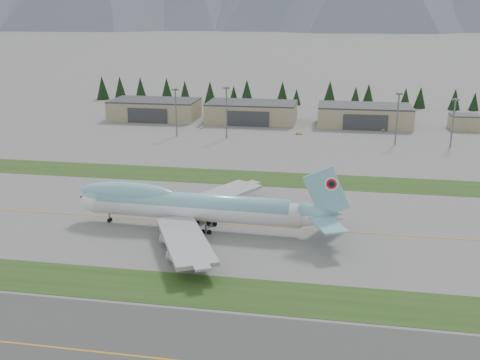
% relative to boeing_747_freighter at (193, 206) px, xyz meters
% --- Properties ---
extents(ground, '(7000.00, 7000.00, 0.00)m').
position_rel_boeing_747_freighter_xyz_m(ground, '(8.11, 4.58, -6.54)').
color(ground, slate).
rests_on(ground, ground).
extents(grass_strip_near, '(400.00, 14.00, 0.08)m').
position_rel_boeing_747_freighter_xyz_m(grass_strip_near, '(8.11, -33.42, -6.54)').
color(grass_strip_near, '#264719').
rests_on(grass_strip_near, ground).
extents(grass_strip_far, '(400.00, 18.00, 0.08)m').
position_rel_boeing_747_freighter_xyz_m(grass_strip_far, '(8.11, 49.58, -6.54)').
color(grass_strip_far, '#264719').
rests_on(grass_strip_far, ground).
extents(asphalt_taxiway, '(400.00, 32.00, 0.04)m').
position_rel_boeing_747_freighter_xyz_m(asphalt_taxiway, '(8.11, -57.42, -6.54)').
color(asphalt_taxiway, '#3D3D3D').
rests_on(asphalt_taxiway, ground).
extents(taxiway_line_main, '(400.00, 0.40, 0.02)m').
position_rel_boeing_747_freighter_xyz_m(taxiway_line_main, '(8.11, 4.58, -6.54)').
color(taxiway_line_main, orange).
rests_on(taxiway_line_main, ground).
extents(taxiway_line_near, '(400.00, 0.40, 0.02)m').
position_rel_boeing_747_freighter_xyz_m(taxiway_line_near, '(8.11, -57.42, -6.54)').
color(taxiway_line_near, orange).
rests_on(taxiway_line_near, ground).
extents(boeing_747_freighter, '(74.90, 65.00, 19.83)m').
position_rel_boeing_747_freighter_xyz_m(boeing_747_freighter, '(0.00, 0.00, 0.00)').
color(boeing_747_freighter, white).
rests_on(boeing_747_freighter, ground).
extents(hangar_left, '(48.00, 26.60, 10.80)m').
position_rel_boeing_747_freighter_xyz_m(hangar_left, '(-61.89, 154.47, -1.15)').
color(hangar_left, gray).
rests_on(hangar_left, ground).
extents(hangar_center, '(48.00, 26.60, 10.80)m').
position_rel_boeing_747_freighter_xyz_m(hangar_center, '(-6.89, 154.47, -1.15)').
color(hangar_center, gray).
rests_on(hangar_center, ground).
extents(hangar_right, '(48.00, 26.60, 10.80)m').
position_rel_boeing_747_freighter_xyz_m(hangar_right, '(53.11, 154.47, -1.15)').
color(hangar_right, gray).
rests_on(hangar_right, ground).
extents(control_shed, '(14.00, 12.00, 7.60)m').
position_rel_boeing_747_freighter_xyz_m(control_shed, '(103.11, 152.58, -2.74)').
color(control_shed, gray).
rests_on(control_shed, ground).
extents(floodlight_masts, '(151.11, 4.45, 24.15)m').
position_rel_boeing_747_freighter_xyz_m(floodlight_masts, '(41.79, 111.75, 9.31)').
color(floodlight_masts, slate).
rests_on(floodlight_masts, ground).
extents(service_vehicle_a, '(1.43, 3.23, 1.08)m').
position_rel_boeing_747_freighter_xyz_m(service_vehicle_a, '(-29.86, 132.90, -6.54)').
color(service_vehicle_a, white).
rests_on(service_vehicle_a, ground).
extents(service_vehicle_b, '(3.43, 1.58, 1.09)m').
position_rel_boeing_747_freighter_xyz_m(service_vehicle_b, '(20.77, 126.12, -6.54)').
color(service_vehicle_b, gold).
rests_on(service_vehicle_b, ground).
extents(service_vehicle_c, '(2.84, 4.67, 1.26)m').
position_rel_boeing_747_freighter_xyz_m(service_vehicle_c, '(62.21, 140.62, -6.54)').
color(service_vehicle_c, '#B8B9BD').
rests_on(service_vehicle_c, ground).
extents(conifer_belt, '(271.87, 15.84, 16.89)m').
position_rel_boeing_747_freighter_xyz_m(conifer_belt, '(-3.40, 216.61, 0.97)').
color(conifer_belt, black).
rests_on(conifer_belt, ground).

